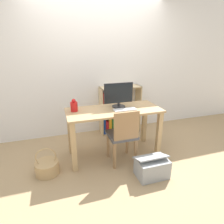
% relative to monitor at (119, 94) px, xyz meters
% --- Properties ---
extents(ground_plane, '(10.00, 10.00, 0.00)m').
position_rel_monitor_xyz_m(ground_plane, '(-0.11, -0.10, -0.98)').
color(ground_plane, tan).
extents(wall_back, '(8.00, 0.05, 2.60)m').
position_rel_monitor_xyz_m(wall_back, '(-0.11, 0.89, 0.32)').
color(wall_back, white).
rests_on(wall_back, ground_plane).
extents(desk, '(1.44, 0.61, 0.78)m').
position_rel_monitor_xyz_m(desk, '(-0.11, -0.10, -0.36)').
color(desk, tan).
rests_on(desk, ground_plane).
extents(monitor, '(0.46, 0.20, 0.38)m').
position_rel_monitor_xyz_m(monitor, '(0.00, 0.00, 0.00)').
color(monitor, '#232326').
rests_on(monitor, desk).
extents(keyboard, '(0.34, 0.13, 0.02)m').
position_rel_monitor_xyz_m(keyboard, '(0.04, -0.18, -0.19)').
color(keyboard, silver).
rests_on(keyboard, desk).
extents(vase, '(0.11, 0.11, 0.19)m').
position_rel_monitor_xyz_m(vase, '(-0.69, 0.00, -0.12)').
color(vase, red).
rests_on(vase, desk).
extents(chair, '(0.40, 0.40, 0.86)m').
position_rel_monitor_xyz_m(chair, '(-0.06, -0.37, -0.50)').
color(chair, '#4C4C51').
rests_on(chair, ground_plane).
extents(bookshelf, '(0.81, 0.28, 0.94)m').
position_rel_monitor_xyz_m(bookshelf, '(0.14, 0.71, -0.51)').
color(bookshelf, '#D8BC8C').
rests_on(bookshelf, ground_plane).
extents(basket, '(0.32, 0.32, 0.40)m').
position_rel_monitor_xyz_m(basket, '(-1.15, -0.29, -0.88)').
color(basket, tan).
rests_on(basket, ground_plane).
extents(storage_box, '(0.43, 0.34, 0.32)m').
position_rel_monitor_xyz_m(storage_box, '(0.21, -0.78, -0.84)').
color(storage_box, '#999EA3').
rests_on(storage_box, ground_plane).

